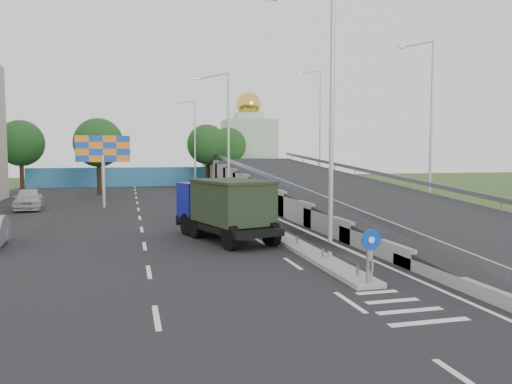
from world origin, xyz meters
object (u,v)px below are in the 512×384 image
object	(u,v)px
billboard	(103,153)
parked_car_e	(28,199)
lamp_post_mid	(226,132)
church	(249,145)
dump_truck	(224,206)
sign_bollard	(370,256)
lamp_post_far	(193,139)
lamp_post_near	(327,109)

from	to	relation	value
billboard	parked_car_e	size ratio (longest dim) A/B	1.14
lamp_post_mid	church	xyz separation A→B (m)	(9.89, 34.00, -0.50)
lamp_post_mid	dump_truck	distance (m)	14.94
sign_bollard	lamp_post_far	size ratio (longest dim) A/B	0.17
lamp_post_mid	parked_car_e	xyz separation A→B (m)	(-14.41, 1.81, -4.99)
lamp_post_mid	dump_truck	xyz separation A→B (m)	(-2.81, -14.06, -4.19)
church	lamp_post_near	bearing A→B (deg)	-100.38
dump_truck	parked_car_e	distance (m)	19.67
sign_bollard	lamp_post_mid	size ratio (longest dim) A/B	0.17
lamp_post_near	lamp_post_far	xyz separation A→B (m)	(0.00, 40.00, 0.00)
sign_bollard	lamp_post_near	size ratio (longest dim) A/B	0.17
lamp_post_near	lamp_post_mid	world-z (taller)	same
billboard	lamp_post_far	bearing A→B (deg)	63.16
lamp_post_mid	billboard	size ratio (longest dim) A/B	1.83
sign_bollard	church	bearing A→B (deg)	80.19
lamp_post_mid	lamp_post_far	distance (m)	20.00
lamp_post_mid	church	world-z (taller)	church
church	parked_car_e	xyz separation A→B (m)	(-24.30, -32.19, -4.49)
lamp_post_far	billboard	distance (m)	20.24
lamp_post_near	parked_car_e	distance (m)	26.61
lamp_post_far	parked_car_e	distance (m)	23.73
billboard	dump_truck	distance (m)	17.44
church	dump_truck	bearing A→B (deg)	-104.81
sign_bollard	lamp_post_far	distance (m)	44.08
lamp_post_near	parked_car_e	world-z (taller)	lamp_post_near
lamp_post_near	dump_truck	distance (m)	7.79
lamp_post_near	parked_car_e	xyz separation A→B (m)	(-14.41, 21.81, -4.99)
church	dump_truck	world-z (taller)	church
lamp_post_far	billboard	xyz separation A→B (m)	(-9.11, -18.00, -1.62)
sign_bollard	lamp_post_far	bearing A→B (deg)	89.86
lamp_post_mid	dump_truck	world-z (taller)	lamp_post_mid
billboard	lamp_post_near	bearing A→B (deg)	-67.51
church	sign_bollard	bearing A→B (deg)	-99.81
lamp_post_near	billboard	distance (m)	23.87
lamp_post_far	billboard	size ratio (longest dim) A/B	1.83
sign_bollard	parked_car_e	xyz separation A→B (m)	(-14.30, 25.64, -0.21)
dump_truck	sign_bollard	bearing A→B (deg)	-91.15
sign_bollard	lamp_post_near	xyz separation A→B (m)	(0.11, 3.83, 4.77)
sign_bollard	lamp_post_mid	xyz separation A→B (m)	(0.11, 23.83, 4.77)
parked_car_e	church	bearing A→B (deg)	46.68
lamp_post_near	church	world-z (taller)	church
lamp_post_mid	church	size ratio (longest dim) A/B	0.73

